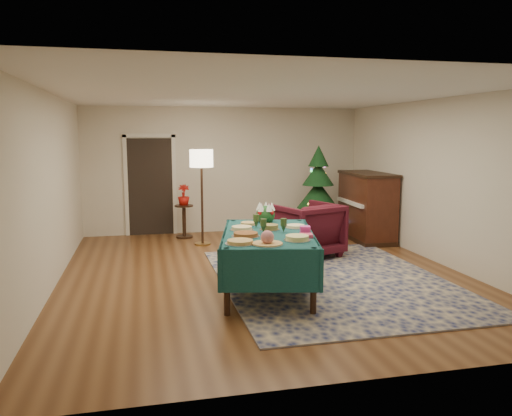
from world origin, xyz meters
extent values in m
plane|color=#593319|center=(0.00, 0.00, 0.00)|extent=(7.00, 7.00, 0.00)
plane|color=white|center=(0.00, 0.00, 2.70)|extent=(7.00, 7.00, 0.00)
plane|color=beige|center=(0.00, 3.50, 1.35)|extent=(6.00, 0.00, 6.00)
plane|color=beige|center=(0.00, -3.50, 1.35)|extent=(6.00, 0.00, 6.00)
plane|color=beige|center=(-3.00, 0.00, 1.35)|extent=(0.00, 7.00, 7.00)
plane|color=beige|center=(3.00, 0.00, 1.35)|extent=(0.00, 7.00, 7.00)
cube|color=black|center=(-1.60, 3.48, 1.02)|extent=(0.92, 0.02, 2.04)
cube|color=silver|center=(-2.10, 3.48, 1.05)|extent=(0.08, 0.04, 2.14)
cube|color=silver|center=(-1.10, 3.48, 1.05)|extent=(0.08, 0.04, 2.14)
cube|color=silver|center=(-1.60, 3.48, 2.10)|extent=(1.08, 0.04, 0.08)
cube|color=navy|center=(0.91, -0.60, 0.01)|extent=(3.23, 4.23, 0.02)
cylinder|color=black|center=(-0.83, -1.67, 0.41)|extent=(0.08, 0.08, 0.81)
cylinder|color=black|center=(-0.42, 0.16, 0.41)|extent=(0.08, 0.08, 0.81)
cylinder|color=black|center=(0.16, -1.89, 0.41)|extent=(0.08, 0.08, 0.81)
cylinder|color=black|center=(0.57, -0.05, 0.41)|extent=(0.08, 0.08, 0.81)
cube|color=#134341|center=(-0.13, -0.86, 0.79)|extent=(1.60, 2.26, 0.04)
cube|color=#134341|center=(0.09, 0.13, 0.56)|extent=(1.20, 0.30, 0.51)
cube|color=#134341|center=(-0.35, -1.85, 0.56)|extent=(1.20, 0.30, 0.51)
cube|color=#134341|center=(0.44, -0.99, 0.56)|extent=(0.48, 2.04, 0.51)
cube|color=#134341|center=(-0.70, -0.74, 0.56)|extent=(0.48, 2.04, 0.51)
cylinder|color=silver|center=(-0.64, -1.50, 0.82)|extent=(0.36, 0.36, 0.01)
cylinder|color=tan|center=(-0.64, -1.50, 0.84)|extent=(0.31, 0.31, 0.04)
cylinder|color=silver|center=(-0.33, -1.61, 0.82)|extent=(0.38, 0.38, 0.01)
sphere|color=#CC727A|center=(-0.33, -1.61, 0.90)|extent=(0.16, 0.16, 0.16)
cylinder|color=silver|center=(0.09, -1.47, 0.82)|extent=(0.34, 0.34, 0.01)
cylinder|color=#D8D172|center=(0.09, -1.47, 0.85)|extent=(0.29, 0.29, 0.05)
cylinder|color=silver|center=(-0.48, -1.09, 0.82)|extent=(0.37, 0.37, 0.01)
cylinder|color=brown|center=(-0.48, -1.09, 0.85)|extent=(0.31, 0.31, 0.04)
cylinder|color=silver|center=(-0.45, -0.65, 0.82)|extent=(0.33, 0.33, 0.01)
cylinder|color=#D8BF7F|center=(-0.45, -0.65, 0.85)|extent=(0.28, 0.28, 0.04)
cylinder|color=silver|center=(-0.07, -0.71, 0.82)|extent=(0.28, 0.28, 0.01)
cylinder|color=maroon|center=(-0.07, -0.71, 0.86)|extent=(0.24, 0.24, 0.06)
cylinder|color=silver|center=(0.32, -0.64, 0.82)|extent=(0.30, 0.30, 0.01)
cylinder|color=#F2EACC|center=(0.32, -0.64, 0.84)|extent=(0.25, 0.25, 0.03)
cylinder|color=silver|center=(-0.27, -0.28, 0.82)|extent=(0.27, 0.27, 0.01)
cylinder|color=tan|center=(-0.27, -0.28, 0.84)|extent=(0.23, 0.23, 0.03)
cone|color=#2D471E|center=(-0.21, -0.49, 0.86)|extent=(0.08, 0.08, 0.10)
cylinder|color=#2D471E|center=(-0.21, -0.49, 0.95)|extent=(0.09, 0.09, 0.10)
cone|color=#2D471E|center=(0.07, -0.91, 0.86)|extent=(0.08, 0.08, 0.10)
cylinder|color=#2D471E|center=(0.07, -0.91, 0.95)|extent=(0.09, 0.09, 0.10)
cone|color=#2D471E|center=(-0.20, -0.88, 0.86)|extent=(0.08, 0.08, 0.10)
cylinder|color=#2D471E|center=(-0.20, -0.88, 0.95)|extent=(0.09, 0.09, 0.10)
cube|color=#DB3C62|center=(0.27, -1.28, 0.83)|extent=(0.19, 0.19, 0.04)
cube|color=#D93C9E|center=(0.31, -1.10, 0.86)|extent=(0.15, 0.15, 0.11)
sphere|color=#1E4C1E|center=(0.03, -0.07, 0.92)|extent=(0.28, 0.28, 0.28)
cone|color=white|center=(0.13, -0.07, 1.05)|extent=(0.11, 0.11, 0.13)
cone|color=white|center=(0.06, 0.02, 1.05)|extent=(0.11, 0.11, 0.13)
cone|color=white|center=(-0.05, -0.01, 1.05)|extent=(0.11, 0.11, 0.13)
cone|color=white|center=(-0.05, -0.13, 1.05)|extent=(0.11, 0.11, 0.13)
cone|color=white|center=(0.06, -0.16, 1.05)|extent=(0.11, 0.11, 0.13)
sphere|color=#B20C0F|center=(0.13, 0.00, 0.96)|extent=(0.08, 0.08, 0.08)
sphere|color=#B20C0F|center=(-0.04, 0.03, 0.96)|extent=(0.08, 0.08, 0.08)
sphere|color=#B20C0F|center=(-0.07, -0.14, 0.96)|extent=(0.08, 0.08, 0.08)
sphere|color=#B20C0F|center=(0.10, -0.17, 0.96)|extent=(0.08, 0.08, 0.08)
imported|color=#430E19|center=(1.01, 0.90, 0.52)|extent=(1.27, 1.23, 1.04)
cylinder|color=#A57F3F|center=(-0.66, 2.22, 0.02)|extent=(0.31, 0.31, 0.03)
cylinder|color=black|center=(-0.66, 2.22, 0.84)|extent=(0.04, 0.04, 1.67)
cylinder|color=#FFEABF|center=(-0.66, 2.22, 1.67)|extent=(0.45, 0.45, 0.33)
cylinder|color=black|center=(-0.95, 2.98, 0.02)|extent=(0.34, 0.34, 0.04)
cylinder|color=black|center=(-0.95, 2.98, 0.33)|extent=(0.08, 0.08, 0.63)
cylinder|color=black|center=(-0.95, 2.98, 0.67)|extent=(0.38, 0.38, 0.03)
imported|color=#AD130C|center=(-0.95, 2.98, 0.80)|extent=(0.24, 0.42, 0.24)
cylinder|color=black|center=(1.75, 2.39, 0.08)|extent=(0.11, 0.11, 0.15)
cone|color=black|center=(1.75, 2.39, 0.43)|extent=(1.38, 1.38, 0.66)
cone|color=black|center=(1.75, 2.39, 0.90)|extent=(1.13, 1.13, 0.57)
cone|color=black|center=(1.75, 2.39, 1.33)|extent=(0.85, 0.85, 0.47)
cone|color=black|center=(1.75, 2.39, 1.69)|extent=(0.55, 0.55, 0.43)
cube|color=black|center=(2.65, 1.99, 0.04)|extent=(0.74, 1.58, 0.09)
cube|color=#36160D|center=(2.65, 1.99, 0.68)|extent=(0.72, 1.56, 1.27)
cube|color=black|center=(2.65, 1.99, 1.34)|extent=(0.76, 1.61, 0.05)
cube|color=white|center=(2.32, 2.00, 0.77)|extent=(0.18, 1.32, 0.07)
camera|label=1|loc=(-1.75, -7.25, 2.10)|focal=35.00mm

